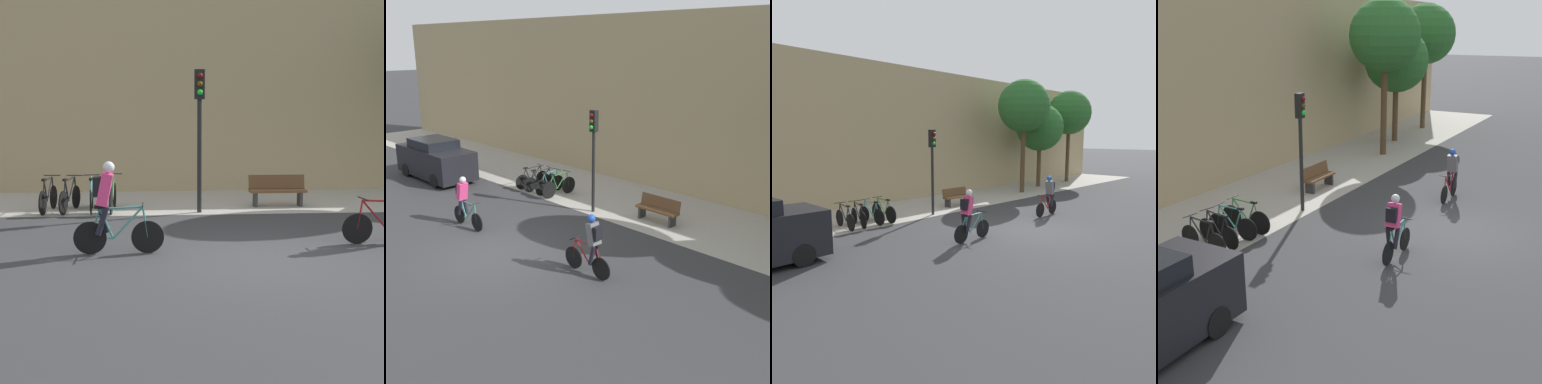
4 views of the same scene
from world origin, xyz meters
The scene contains 12 objects.
ground centered at (0.00, 0.00, 0.00)m, with size 200.00×200.00×0.00m, color #333335.
kerb_strip centered at (0.00, 6.75, 0.00)m, with size 44.00×4.50×0.01m, color #A39E93.
building_facade centered at (0.00, 9.30, 3.62)m, with size 44.00×0.60×7.24m, color tan.
cyclist_pink centered at (-2.63, 0.67, 0.95)m, with size 1.70×0.46×1.75m.
cyclist_grey centered at (3.02, 1.08, 0.95)m, with size 1.66×0.46×1.75m.
parked_bike_0 centered at (-4.61, 5.25, 0.39)m, with size 0.46×1.68×0.96m.
parked_bike_1 centered at (-4.03, 5.25, 0.39)m, with size 0.49×1.66×0.95m.
parked_bike_2 centered at (-3.45, 5.25, 0.40)m, with size 0.46×1.64×0.96m.
parked_bike_3 centered at (-2.88, 5.25, 0.41)m, with size 0.46×1.76×0.99m.
traffic_light_pole centered at (-0.55, 4.84, 2.60)m, with size 0.26×0.30×3.77m.
bench centered at (1.78, 5.70, 0.47)m, with size 1.63×0.44×0.89m.
parked_car centered at (-8.83, 3.00, 0.90)m, with size 4.30×1.84×1.85m.
Camera 2 is at (11.16, -7.41, 6.01)m, focal length 45.00 mm.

